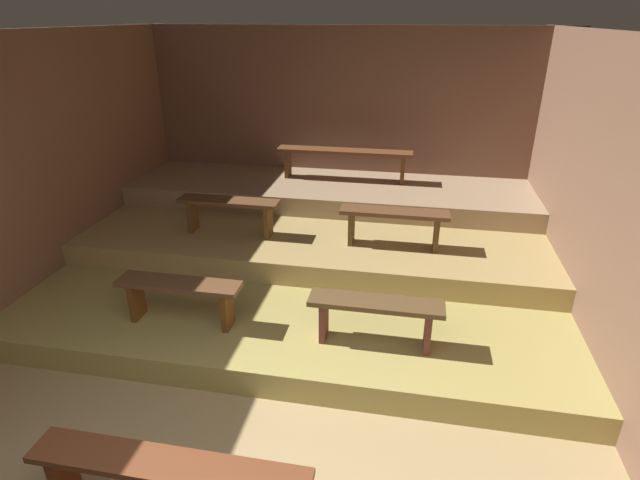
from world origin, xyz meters
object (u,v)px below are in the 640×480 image
Objects in this scene: bench_floor_center at (169,473)px; bench_lower_right at (376,312)px; bench_lower_left at (180,292)px; bench_middle_right at (394,219)px; bench_middle_left at (229,208)px; bench_upper_center at (344,156)px.

bench_lower_right reaches higher than bench_floor_center.
bench_lower_left is 2.29m from bench_middle_right.
bench_middle_right reaches higher than bench_lower_left.
bench_middle_right is at bearing 0.00° from bench_middle_left.
bench_upper_center is (0.36, 4.54, 0.73)m from bench_floor_center.
bench_floor_center is 1.93m from bench_lower_right.
bench_lower_left is 1.00× the size of bench_lower_right.
bench_upper_center reaches higher than bench_middle_right.
bench_middle_right is (0.06, 1.44, 0.24)m from bench_lower_right.
bench_middle_right is at bearing 39.28° from bench_lower_left.
bench_floor_center is 1.49× the size of bench_middle_right.
bench_lower_left is at bearing -140.72° from bench_middle_right.
bench_floor_center is at bearing -123.26° from bench_lower_right.
bench_lower_left is 0.97× the size of bench_middle_left.
bench_lower_right is at bearing 56.74° from bench_floor_center.
bench_middle_right reaches higher than bench_floor_center.
bench_middle_right is at bearing 69.99° from bench_floor_center.
bench_lower_left is 0.61× the size of bench_upper_center.
bench_floor_center is at bearing -76.77° from bench_middle_left.
bench_middle_left is 0.63× the size of bench_upper_center.
bench_lower_left is at bearing 112.32° from bench_floor_center.
bench_lower_left is at bearing 180.00° from bench_lower_right.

